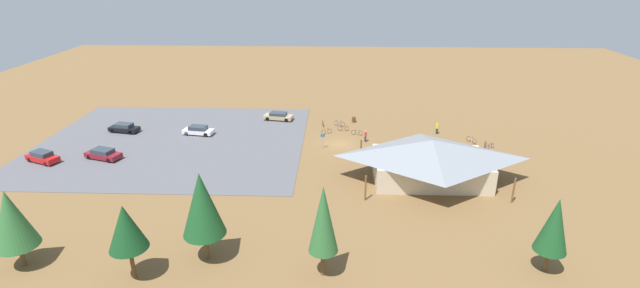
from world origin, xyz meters
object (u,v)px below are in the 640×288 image
Objects in this scene: trash_bin at (354,120)px; pine_midwest at (323,220)px; pine_far_east at (554,225)px; visitor_at_bikes at (437,128)px; pine_east at (202,204)px; car_black_end_stall at (124,128)px; bicycle_black_front_row at (485,153)px; car_tan_second_row at (278,116)px; bike_pavilion at (431,157)px; car_maroon_by_curb at (103,154)px; bicycle_green_yard_front at (473,148)px; car_red_mid_lot at (42,157)px; car_white_front_row at (198,130)px; visitor_crossing_yard at (365,136)px; bicycle_teal_by_bin at (357,133)px; pine_west at (126,227)px; bicycle_white_near_sign at (471,140)px; bicycle_silver_edge_north at (449,144)px; lot_sign at (323,139)px; bicycle_blue_mid_cluster at (339,124)px; bicycle_orange_yard_right at (327,131)px; pine_mideast at (11,219)px; bicycle_red_edge_south at (343,128)px; bicycle_silver_lone_east at (454,151)px; bicycle_purple_near_porch at (490,146)px.

trash_bin is 0.11× the size of pine_midwest.
visitor_at_bikes is at bearing -85.60° from pine_far_east.
car_black_end_stall is at bearing -55.77° from pine_east.
pine_midwest is at bearing 169.79° from pine_east.
car_black_end_stall is (50.33, -31.85, -3.74)m from pine_far_east.
car_tan_second_row is (29.69, -13.81, 0.34)m from bicycle_black_front_row.
bike_pavilion is 29.85m from car_tan_second_row.
bicycle_green_yard_front is at bearing -174.73° from car_maroon_by_curb.
pine_far_east is 59.82m from car_red_mid_lot.
visitor_at_bikes is (-12.46, 4.92, 0.48)m from trash_bin.
pine_far_east is at bearing 141.09° from car_white_front_row.
bike_pavilion is 27.98m from pine_east.
car_white_front_row is 2.80× the size of visitor_crossing_yard.
visitor_crossing_yard reaches higher than bicycle_teal_by_bin.
pine_west reaches higher than visitor_crossing_yard.
bike_pavilion is at bearing 55.93° from bicycle_white_near_sign.
trash_bin is 0.59× the size of bicycle_silver_edge_north.
lot_sign is 21.69m from bicycle_white_near_sign.
lot_sign is at bearing 20.35° from visitor_at_bikes.
lot_sign is (4.74, 11.30, 0.96)m from trash_bin.
car_maroon_by_curb is at bearing 13.57° from visitor_at_bikes.
bicycle_white_near_sign is (-8.36, -12.35, -2.53)m from bike_pavilion.
bicycle_blue_mid_cluster is 0.34× the size of car_tan_second_row.
pine_midwest is at bearing 90.78° from bicycle_orange_yard_right.
bicycle_orange_yard_right is (4.60, -0.32, 0.01)m from bicycle_teal_by_bin.
bicycle_silver_edge_north is at bearing 97.55° from visitor_at_bikes.
pine_midwest is 1.71× the size of car_red_mid_lot.
pine_far_east is 0.96× the size of pine_mideast.
pine_east is 4.94× the size of bicycle_teal_by_bin.
bicycle_orange_yard_right is 0.89× the size of bicycle_red_edge_south.
bike_pavilion is 21.82m from bicycle_blue_mid_cluster.
pine_midwest is (12.22, 18.28, 2.39)m from bike_pavilion.
bicycle_silver_edge_north is at bearing -86.94° from bicycle_silver_lone_east.
bicycle_purple_near_porch is 0.81× the size of bicycle_red_edge_south.
bicycle_blue_mid_cluster is 33.25m from car_black_end_stall.
car_maroon_by_curb is (-1.63, 10.07, 0.01)m from car_black_end_stall.
pine_mideast is 44.78m from bicycle_red_edge_south.
car_red_mid_lot reaches higher than bicycle_blue_mid_cluster.
bicycle_silver_edge_north is 0.31× the size of car_tan_second_row.
pine_midwest reaches higher than trash_bin.
car_black_end_stall is (31.49, -33.01, -4.58)m from pine_midwest.
pine_mideast is at bearing 5.60° from pine_east.
pine_west reaches higher than bike_pavilion.
pine_west is 1.38× the size of car_tan_second_row.
bicycle_green_yard_front is at bearing -92.46° from pine_far_east.
bike_pavilion is at bearing 75.47° from visitor_at_bikes.
pine_east is 5.45× the size of bicycle_silver_edge_north.
bicycle_teal_by_bin is 35.63m from car_black_end_stall.
car_maroon_by_curb reaches higher than car_white_front_row.
car_tan_second_row is (31.13, -11.22, 0.34)m from bicycle_purple_near_porch.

